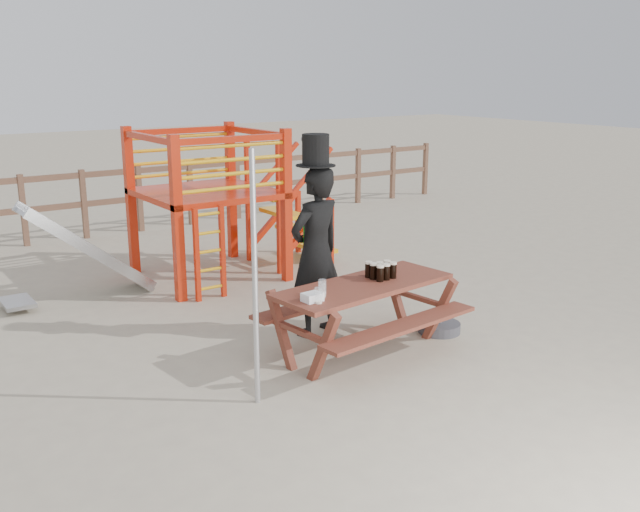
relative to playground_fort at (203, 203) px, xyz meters
The scene contains 10 objects.
ground 3.74m from the playground_fort, 91.99° to the right, with size 60.00×60.00×0.00m, color tan.
back_fence 3.44m from the playground_fort, 92.08° to the left, with size 15.09×0.09×1.20m.
playground_fort is the anchor object (origin of this frame).
picnic_table 3.52m from the playground_fort, 88.21° to the right, with size 2.06×1.53×0.75m.
man_with_hat 2.72m from the playground_fort, 89.37° to the right, with size 0.75×0.56×2.21m.
metal_pole 4.07m from the playground_fort, 109.59° to the right, with size 0.05×0.05×2.24m, color #B2B2B7.
parasol_base 3.81m from the playground_fort, 71.27° to the right, with size 0.47×0.47×0.20m.
paper_bag 3.70m from the playground_fort, 100.03° to the right, with size 0.18×0.14×0.08m, color white.
stout_pints 3.45m from the playground_fort, 83.89° to the right, with size 0.27×0.26×0.17m.
empty_glasses 3.65m from the playground_fort, 98.27° to the right, with size 0.26×0.27×0.15m.
Camera 1 is at (-4.09, -5.30, 2.85)m, focal length 40.00 mm.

